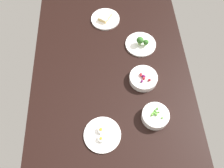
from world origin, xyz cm
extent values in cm
cube|color=black|center=(0.00, 0.00, 2.00)|extent=(159.93, 100.77, 4.00)
cylinder|color=white|center=(-22.46, -23.33, 6.47)|extent=(15.40, 15.40, 4.95)
torus|color=white|center=(-22.46, -23.33, 8.95)|extent=(15.58, 15.58, 0.80)
sphere|color=#599E38|center=(-21.17, -23.75, 9.46)|extent=(1.03, 1.03, 1.03)
sphere|color=#599E38|center=(-22.74, -23.45, 9.70)|extent=(1.50, 1.50, 1.50)
sphere|color=#599E38|center=(-21.58, -22.11, 9.69)|extent=(1.49, 1.49, 1.49)
sphere|color=#599E38|center=(-24.76, -26.42, 9.54)|extent=(1.20, 1.20, 1.20)
sphere|color=#599E38|center=(-21.31, -25.15, 9.51)|extent=(1.12, 1.12, 1.12)
sphere|color=#599E38|center=(-22.20, -21.22, 9.52)|extent=(1.15, 1.15, 1.15)
sphere|color=#599E38|center=(-19.09, -24.54, 9.69)|extent=(1.48, 1.48, 1.48)
sphere|color=#599E38|center=(-22.29, -22.99, 9.69)|extent=(1.49, 1.49, 1.49)
sphere|color=#599E38|center=(-20.26, -23.08, 9.59)|extent=(1.28, 1.28, 1.28)
sphere|color=#599E38|center=(-22.82, -21.00, 9.67)|extent=(1.45, 1.45, 1.45)
cylinder|color=white|center=(-30.87, 7.11, 4.52)|extent=(20.71, 20.71, 1.04)
torus|color=#B7B7BC|center=(-30.87, 7.11, 5.04)|extent=(18.72, 18.72, 0.50)
ellipsoid|color=white|center=(-33.62, 7.80, 6.22)|extent=(4.30, 4.30, 2.36)
sphere|color=yellow|center=(-33.62, 7.80, 7.29)|extent=(1.72, 1.72, 1.72)
ellipsoid|color=white|center=(-28.71, 7.69, 6.35)|extent=(4.75, 4.75, 2.61)
sphere|color=yellow|center=(-28.71, 7.69, 7.52)|extent=(1.90, 1.90, 1.90)
cylinder|color=white|center=(2.75, -19.66, 5.98)|extent=(17.37, 17.37, 3.96)
torus|color=white|center=(2.75, -19.66, 7.96)|extent=(17.47, 17.47, 0.80)
sphere|color=maroon|center=(0.40, -22.75, 8.83)|extent=(1.74, 1.74, 1.74)
sphere|color=maroon|center=(4.31, -18.10, 8.85)|extent=(1.78, 1.78, 1.78)
sphere|color=#B2232D|center=(3.50, -17.94, 8.77)|extent=(1.63, 1.63, 1.63)
sphere|color=#B2232D|center=(1.18, -19.64, 8.79)|extent=(1.66, 1.66, 1.66)
sphere|color=#59144C|center=(2.67, -19.49, 9.04)|extent=(2.15, 2.15, 2.15)
sphere|color=#B2232D|center=(1.31, -19.45, 8.88)|extent=(1.83, 1.83, 1.83)
sphere|color=#59144C|center=(-0.70, -18.01, 8.74)|extent=(1.56, 1.56, 1.56)
sphere|color=#B2232D|center=(2.38, -20.08, 8.76)|extent=(1.59, 1.59, 1.59)
sphere|color=#B2232D|center=(2.43, -19.76, 8.84)|extent=(1.76, 1.76, 1.76)
cylinder|color=white|center=(55.06, 1.77, 4.64)|extent=(20.74, 20.74, 1.28)
torus|color=#B7B7BC|center=(55.06, 1.77, 5.28)|extent=(18.75, 18.75, 0.50)
cube|color=beige|center=(55.06, 1.77, 5.88)|extent=(11.25, 10.34, 1.20)
cube|color=#E5B24C|center=(55.06, 1.77, 6.88)|extent=(11.25, 10.34, 0.80)
cube|color=beige|center=(55.06, 1.77, 7.88)|extent=(11.25, 10.34, 1.20)
cylinder|color=white|center=(30.50, -21.38, 4.66)|extent=(20.76, 20.76, 1.32)
torus|color=#B7B7BC|center=(30.50, -21.38, 5.32)|extent=(18.77, 18.77, 0.50)
cylinder|color=#9EBC72|center=(29.83, -20.63, 6.72)|extent=(1.54, 1.54, 2.81)
sphere|color=#2D6023|center=(29.83, -20.63, 9.78)|extent=(4.40, 4.40, 4.40)
cylinder|color=#9EBC72|center=(30.46, -20.25, 6.47)|extent=(1.55, 1.55, 2.31)
sphere|color=#2D6023|center=(30.46, -20.25, 9.29)|extent=(4.43, 4.43, 4.43)
cylinder|color=#9EBC72|center=(29.03, -24.39, 6.23)|extent=(1.29, 1.29, 1.82)
sphere|color=#2D6023|center=(29.03, -24.39, 8.52)|extent=(3.69, 3.69, 3.69)
camera|label=1|loc=(-67.11, 3.81, 130.37)|focal=36.94mm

